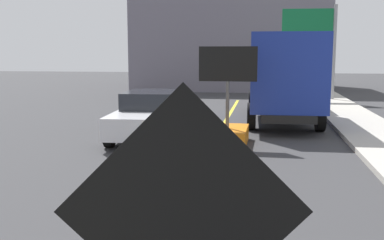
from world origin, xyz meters
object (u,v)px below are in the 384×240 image
(traffic_cone_mid_lane, at_px, (180,199))
(traffic_cone_far_lane, at_px, (200,167))
(arrow_board_trailer, at_px, (227,127))
(pickup_car, at_px, (154,114))
(highway_guide_sign, at_px, (319,36))
(roadwork_sign, at_px, (184,218))
(traffic_cone_curbside, at_px, (212,145))
(box_truck, at_px, (283,75))

(traffic_cone_mid_lane, distance_m, traffic_cone_far_lane, 1.99)
(arrow_board_trailer, height_order, pickup_car, arrow_board_trailer)
(arrow_board_trailer, bearing_deg, pickup_car, 163.72)
(traffic_cone_far_lane, bearing_deg, highway_guide_sign, 76.23)
(pickup_car, bearing_deg, roadwork_sign, -75.04)
(arrow_board_trailer, distance_m, traffic_cone_mid_lane, 5.99)
(traffic_cone_curbside, bearing_deg, arrow_board_trailer, 81.88)
(arrow_board_trailer, distance_m, traffic_cone_far_lane, 4.00)
(box_truck, relative_size, pickup_car, 1.68)
(box_truck, bearing_deg, traffic_cone_far_lane, -101.99)
(roadwork_sign, bearing_deg, traffic_cone_far_lane, 97.15)
(roadwork_sign, xyz_separation_m, pickup_car, (-2.77, 10.35, -0.77))
(arrow_board_trailer, bearing_deg, traffic_cone_curbside, -98.12)
(roadwork_sign, bearing_deg, box_truck, 85.51)
(highway_guide_sign, height_order, traffic_cone_far_lane, highway_guide_sign)
(box_truck, height_order, pickup_car, box_truck)
(pickup_car, distance_m, traffic_cone_mid_lane, 6.95)
(box_truck, xyz_separation_m, pickup_car, (-3.89, -4.04, -1.04))
(traffic_cone_mid_lane, bearing_deg, arrow_board_trailer, 87.96)
(roadwork_sign, height_order, box_truck, box_truck)
(traffic_cone_curbside, bearing_deg, pickup_car, 130.88)
(box_truck, height_order, traffic_cone_curbside, box_truck)
(pickup_car, relative_size, highway_guide_sign, 0.94)
(pickup_car, bearing_deg, traffic_cone_curbside, -49.12)
(highway_guide_sign, bearing_deg, roadwork_sign, -98.41)
(roadwork_sign, xyz_separation_m, highway_guide_sign, (3.21, 21.73, 1.95))
(roadwork_sign, distance_m, traffic_cone_mid_lane, 3.95)
(box_truck, relative_size, traffic_cone_far_lane, 11.56)
(traffic_cone_curbside, bearing_deg, box_truck, 73.49)
(box_truck, xyz_separation_m, highway_guide_sign, (2.08, 7.35, 1.69))
(roadwork_sign, distance_m, arrow_board_trailer, 9.76)
(box_truck, bearing_deg, arrow_board_trailer, -109.34)
(pickup_car, height_order, highway_guide_sign, highway_guide_sign)
(traffic_cone_mid_lane, relative_size, traffic_cone_curbside, 1.17)
(highway_guide_sign, distance_m, traffic_cone_mid_lane, 18.70)
(traffic_cone_mid_lane, relative_size, traffic_cone_far_lane, 1.04)
(roadwork_sign, height_order, traffic_cone_far_lane, roadwork_sign)
(roadwork_sign, xyz_separation_m, arrow_board_trailer, (-0.52, 9.69, -0.99))
(pickup_car, xyz_separation_m, traffic_cone_curbside, (2.01, -2.32, -0.40))
(highway_guide_sign, distance_m, traffic_cone_far_lane, 16.79)
(highway_guide_sign, relative_size, traffic_cone_curbside, 8.24)
(roadwork_sign, height_order, traffic_cone_curbside, roadwork_sign)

